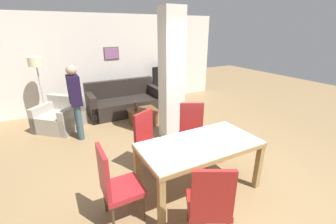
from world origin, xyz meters
TOP-DOWN VIEW (x-y plane):
  - ground_plane at (0.00, 0.00)m, footprint 18.00×18.00m
  - back_wall at (0.00, 4.61)m, footprint 7.20×0.09m
  - divider_pillar at (0.50, 1.74)m, footprint 0.44×0.38m
  - dining_table at (0.00, 0.00)m, footprint 1.72×0.88m
  - dining_chair_far_right at (0.43, 0.82)m, footprint 0.62×0.62m
  - dining_chair_near_left at (-0.43, -0.79)m, footprint 0.62×0.62m
  - dining_chair_head_left at (-1.24, 0.00)m, footprint 0.46×0.46m
  - dining_chair_far_left at (-0.43, 0.81)m, footprint 0.62×0.62m
  - sofa at (0.05, 3.71)m, footprint 1.99×0.93m
  - armchair at (-1.65, 3.38)m, footprint 1.25×1.24m
  - coffee_table at (0.20, 2.66)m, footprint 0.69×0.54m
  - bottle at (0.01, 2.66)m, footprint 0.07×0.07m
  - tv_stand at (1.68, 4.33)m, footprint 1.21×0.40m
  - tv_screen at (1.68, 4.33)m, footprint 1.00×0.32m
  - floor_lamp at (-1.95, 4.06)m, footprint 0.34×0.34m
  - standing_person at (-1.31, 2.63)m, footprint 0.23×0.39m

SIDE VIEW (x-z plane):
  - ground_plane at x=0.00m, z-range 0.00..0.00m
  - coffee_table at x=0.20m, z-range 0.01..0.40m
  - tv_stand at x=1.68m, z-range 0.00..0.47m
  - armchair at x=-1.65m, z-range -0.11..0.65m
  - sofa at x=0.05m, z-range -0.15..0.75m
  - bottle at x=0.01m, z-range 0.37..0.62m
  - dining_chair_far_right at x=0.43m, z-range 0.03..1.06m
  - dining_chair_near_left at x=-0.43m, z-range 0.03..1.06m
  - dining_chair_head_left at x=-1.24m, z-range 0.03..1.06m
  - dining_chair_far_left at x=-0.43m, z-range 0.03..1.06m
  - dining_table at x=0.00m, z-range 0.23..1.01m
  - tv_screen at x=1.68m, z-range 0.46..1.14m
  - standing_person at x=-1.31m, z-range 0.12..1.73m
  - divider_pillar at x=0.50m, z-range 0.00..2.70m
  - back_wall at x=0.00m, z-range 0.00..2.70m
  - floor_lamp at x=-1.95m, z-range 0.57..2.23m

